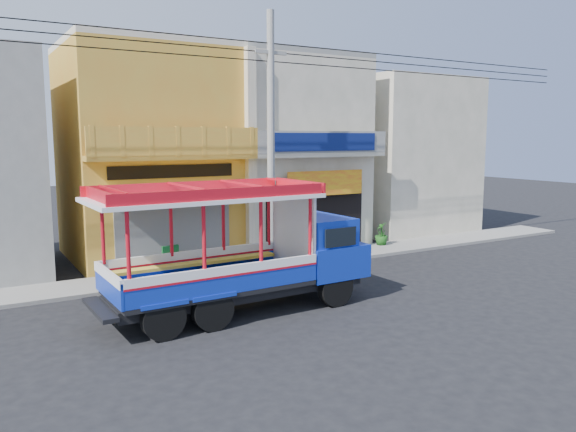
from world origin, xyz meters
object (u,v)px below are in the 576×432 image
object	(u,v)px
utility_pole	(275,129)
potted_plant_b	(334,244)
songthaew_truck	(256,249)
green_sign	(171,261)
potted_plant_a	(309,242)
potted_plant_c	(381,234)

from	to	relation	value
utility_pole	potted_plant_b	size ratio (longest dim) A/B	30.08
potted_plant_b	songthaew_truck	bearing A→B (deg)	102.70
green_sign	potted_plant_a	size ratio (longest dim) A/B	0.90
utility_pole	potted_plant_a	xyz separation A→B (m)	(2.05, 0.90, -4.38)
songthaew_truck	utility_pole	bearing A→B (deg)	54.30
utility_pole	potted_plant_a	size ratio (longest dim) A/B	26.48
songthaew_truck	potted_plant_b	world-z (taller)	songthaew_truck
utility_pole	green_sign	distance (m)	5.83
utility_pole	songthaew_truck	xyz separation A→B (m)	(-2.72, -3.79, -3.33)
potted_plant_a	potted_plant_b	xyz separation A→B (m)	(0.86, -0.42, -0.06)
green_sign	potted_plant_c	distance (m)	9.51
utility_pole	potted_plant_b	bearing A→B (deg)	9.27
potted_plant_b	potted_plant_c	world-z (taller)	potted_plant_c
utility_pole	songthaew_truck	bearing A→B (deg)	-125.70
green_sign	potted_plant_c	xyz separation A→B (m)	(9.51, 0.26, 0.09)
songthaew_truck	green_sign	distance (m)	4.96
potted_plant_a	potted_plant_c	world-z (taller)	potted_plant_a
potted_plant_a	potted_plant_c	distance (m)	3.91
utility_pole	potted_plant_c	bearing A→B (deg)	11.54
potted_plant_b	green_sign	bearing A→B (deg)	61.33
green_sign	potted_plant_c	bearing A→B (deg)	1.58
potted_plant_a	potted_plant_c	bearing A→B (deg)	-14.34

